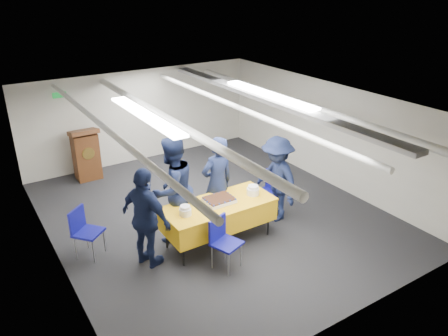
{
  "coord_description": "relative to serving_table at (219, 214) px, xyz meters",
  "views": [
    {
      "loc": [
        -3.95,
        -6.58,
        4.38
      ],
      "look_at": [
        0.12,
        -0.2,
        1.05
      ],
      "focal_mm": 35.0,
      "sensor_mm": 36.0,
      "label": 1
    }
  ],
  "objects": [
    {
      "name": "room_shell",
      "position": [
        0.53,
        1.3,
        1.25
      ],
      "size": [
        6.0,
        7.0,
        2.3
      ],
      "color": "beige",
      "rests_on": "ground"
    },
    {
      "name": "chair_left",
      "position": [
        -2.12,
        0.87,
        -0.03
      ],
      "size": [
        0.59,
        0.59,
        0.87
      ],
      "color": "gray",
      "rests_on": "ground"
    },
    {
      "name": "plate_stack_right",
      "position": [
        0.7,
        -0.05,
        0.29
      ],
      "size": [
        0.23,
        0.23,
        0.17
      ],
      "color": "white",
      "rests_on": "serving_table"
    },
    {
      "name": "sailor_d",
      "position": [
        1.37,
        0.11,
        0.29
      ],
      "size": [
        0.67,
        1.12,
        1.69
      ],
      "primitive_type": "imported",
      "rotation": [
        0.0,
        0.0,
        -1.61
      ],
      "color": "black",
      "rests_on": "ground"
    },
    {
      "name": "serving_table",
      "position": [
        0.0,
        0.0,
        0.0
      ],
      "size": [
        1.98,
        0.86,
        0.77
      ],
      "color": "black",
      "rests_on": "ground"
    },
    {
      "name": "chair_near",
      "position": [
        -0.33,
        -0.64,
        -0.03
      ],
      "size": [
        0.54,
        0.54,
        0.87
      ],
      "color": "gray",
      "rests_on": "ground"
    },
    {
      "name": "podium",
      "position": [
        -1.17,
        3.94,
        0.05
      ],
      "size": [
        0.62,
        0.53,
        1.25
      ],
      "color": "#5E3217",
      "rests_on": "ground"
    },
    {
      "name": "sailor_c",
      "position": [
        -1.32,
        0.05,
        0.3
      ],
      "size": [
        0.76,
        1.09,
        1.72
      ],
      "primitive_type": "imported",
      "rotation": [
        0.0,
        0.0,
        1.95
      ],
      "color": "black",
      "rests_on": "ground"
    },
    {
      "name": "plate_stack_left",
      "position": [
        -0.67,
        -0.05,
        0.29
      ],
      "size": [
        0.2,
        0.2,
        0.17
      ],
      "color": "white",
      "rests_on": "serving_table"
    },
    {
      "name": "sailor_b",
      "position": [
        -0.61,
        0.55,
        0.41
      ],
      "size": [
        1.12,
        0.98,
        1.94
      ],
      "primitive_type": "imported",
      "rotation": [
        0.0,
        0.0,
        3.44
      ],
      "color": "black",
      "rests_on": "ground"
    },
    {
      "name": "sailor_a",
      "position": [
        0.26,
        0.47,
        0.34
      ],
      "size": [
        0.67,
        0.45,
        1.8
      ],
      "primitive_type": "imported",
      "rotation": [
        0.0,
        0.0,
        3.18
      ],
      "color": "black",
      "rests_on": "ground"
    },
    {
      "name": "sheet_cake",
      "position": [
        0.03,
        0.03,
        0.25
      ],
      "size": [
        0.51,
        0.4,
        0.09
      ],
      "color": "white",
      "rests_on": "serving_table"
    },
    {
      "name": "chair_right",
      "position": [
        1.44,
        0.35,
        -0.03
      ],
      "size": [
        0.51,
        0.51,
        0.87
      ],
      "color": "gray",
      "rests_on": "ground"
    },
    {
      "name": "ground",
      "position": [
        0.43,
        0.89,
        -0.56
      ],
      "size": [
        7.0,
        7.0,
        0.0
      ],
      "primitive_type": "plane",
      "color": "black",
      "rests_on": "ground"
    }
  ]
}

